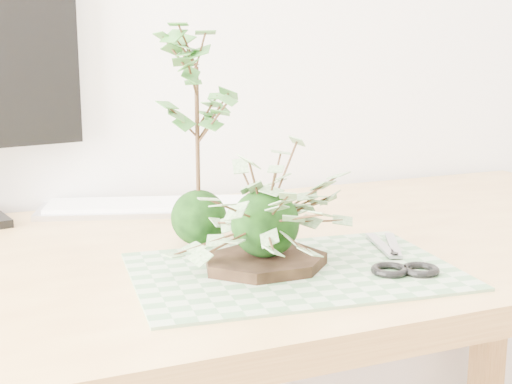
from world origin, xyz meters
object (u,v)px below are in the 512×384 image
Objects in this scene: desk at (243,301)px; keyboard at (159,207)px; ivy_kokedama at (265,192)px; maple_kokedama at (196,81)px.

keyboard reaches higher than desk.
desk is 5.25× the size of ivy_kokedama.
ivy_kokedama is at bearing -66.50° from keyboard.
desk is 3.63× the size of keyboard.
desk is at bearing 82.51° from ivy_kokedama.
ivy_kokedama is 0.88× the size of maple_kokedama.
desk is 0.23m from ivy_kokedama.
maple_kokedama is 0.33m from keyboard.
keyboard is at bearing 89.62° from maple_kokedama.
desk is 0.29m from keyboard.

